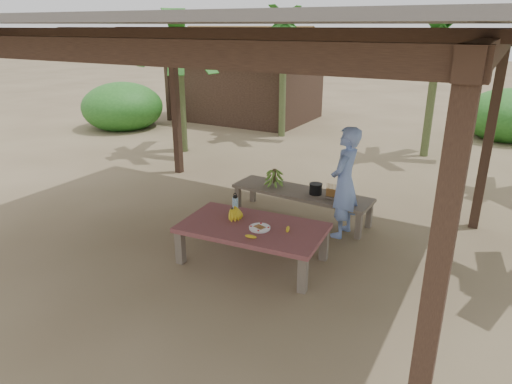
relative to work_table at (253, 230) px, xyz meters
The scene contains 17 objects.
ground 0.65m from the work_table, 147.73° to the left, with size 80.00×80.00×0.00m, color brown.
pavilion 2.39m from the work_table, 150.04° to the left, with size 6.60×5.60×2.95m.
work_table is the anchor object (origin of this frame).
bench 1.58m from the work_table, 91.28° to the left, with size 2.22×0.70×0.45m.
ripe_banana_bunch 0.40m from the work_table, 166.28° to the left, with size 0.26×0.22×0.16m, color yellow, non-canonical shape.
plate 0.16m from the work_table, 21.97° to the right, with size 0.27×0.27×0.04m.
loose_banana_front 0.37m from the work_table, 63.66° to the right, with size 0.04×0.14×0.04m, color yellow.
loose_banana_side 0.47m from the work_table, 10.13° to the left, with size 0.04×0.13×0.04m, color yellow.
water_flask 0.50m from the work_table, 149.52° to the left, with size 0.08×0.08×0.29m.
green_banana_stalk 1.69m from the work_table, 107.86° to the left, with size 0.26×0.26×0.30m, color #598C2D, non-canonical shape.
cooking_pot 1.59m from the work_table, 82.57° to the left, with size 0.19×0.19×0.16m, color black.
skewer_rack 1.59m from the work_table, 72.57° to the left, with size 0.18×0.08×0.24m, color #A57F47, non-canonical shape.
woman 1.56m from the work_table, 61.30° to the left, with size 0.58×0.38×1.59m, color #6A83C8.
hut 9.63m from the work_table, 120.74° to the left, with size 4.40×3.43×2.85m.
banana_plant_n 6.76m from the work_table, 81.21° to the left, with size 1.80×1.80×3.02m.
banana_plant_nw 7.47m from the work_table, 113.26° to the left, with size 1.80×1.80×3.20m.
banana_plant_w 6.09m from the work_table, 136.53° to the left, with size 1.80×1.80×3.00m.
Camera 1 is at (3.01, -4.81, 2.88)m, focal length 32.00 mm.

